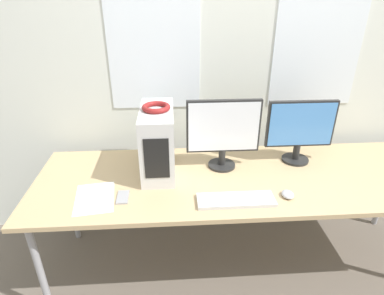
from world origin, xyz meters
name	(u,v)px	position (x,y,z in m)	size (l,w,h in m)	color
wall_back	(236,54)	(0.00, 0.94, 1.35)	(8.00, 0.07, 2.70)	silver
desk	(245,181)	(0.00, 0.41, 0.68)	(2.58, 0.81, 0.71)	tan
pc_tower	(158,141)	(-0.54, 0.52, 0.92)	(0.20, 0.45, 0.41)	silver
headphones	(156,107)	(-0.54, 0.52, 1.14)	(0.17, 0.17, 0.03)	maroon
monitor_main	(223,131)	(-0.13, 0.53, 0.97)	(0.46, 0.18, 0.45)	black
monitor_right_near	(300,129)	(0.38, 0.58, 0.95)	(0.44, 0.18, 0.42)	black
keyboard	(236,200)	(-0.11, 0.15, 0.73)	(0.42, 0.14, 0.02)	silver
mouse	(288,194)	(0.19, 0.18, 0.73)	(0.07, 0.09, 0.03)	#B2B2B7
cell_phone	(123,197)	(-0.73, 0.22, 0.72)	(0.06, 0.12, 0.01)	#99999E
paper_sheet_left	(95,198)	(-0.89, 0.23, 0.72)	(0.25, 0.32, 0.00)	white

